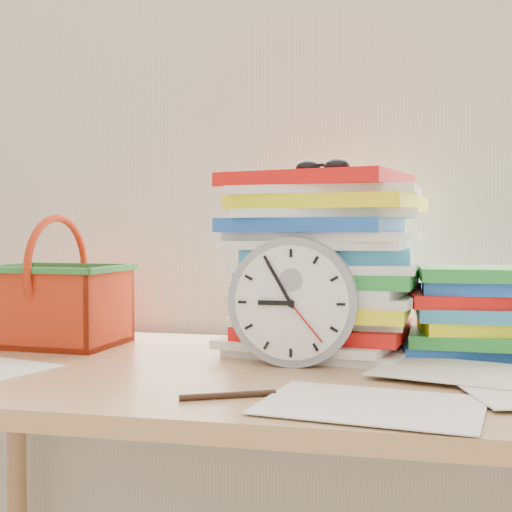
% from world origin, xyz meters
% --- Properties ---
extents(curtain, '(2.40, 0.01, 2.50)m').
position_xyz_m(curtain, '(0.00, 1.98, 1.30)').
color(curtain, silver).
rests_on(curtain, room_shell).
extents(desk, '(1.40, 0.70, 0.75)m').
position_xyz_m(desk, '(0.00, 1.60, 0.68)').
color(desk, tan).
rests_on(desk, ground).
extents(paper_stack, '(0.38, 0.32, 0.34)m').
position_xyz_m(paper_stack, '(0.08, 1.78, 0.92)').
color(paper_stack, white).
rests_on(paper_stack, desk).
extents(clock, '(0.22, 0.04, 0.22)m').
position_xyz_m(clock, '(0.05, 1.63, 0.86)').
color(clock, gray).
rests_on(clock, desk).
extents(sunglasses, '(0.16, 0.15, 0.03)m').
position_xyz_m(sunglasses, '(0.08, 1.78, 1.10)').
color(sunglasses, black).
rests_on(sunglasses, paper_stack).
extents(book_stack, '(0.28, 0.22, 0.17)m').
position_xyz_m(book_stack, '(0.37, 1.78, 0.83)').
color(book_stack, white).
rests_on(book_stack, desk).
extents(basket, '(0.27, 0.22, 0.26)m').
position_xyz_m(basket, '(-0.46, 1.75, 0.88)').
color(basket, red).
rests_on(basket, desk).
extents(pen, '(0.13, 0.07, 0.01)m').
position_xyz_m(pen, '(0.00, 1.37, 0.75)').
color(pen, black).
rests_on(pen, desk).
extents(scattered_papers, '(1.26, 0.42, 0.02)m').
position_xyz_m(scattered_papers, '(0.00, 1.60, 0.76)').
color(scattered_papers, white).
rests_on(scattered_papers, desk).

